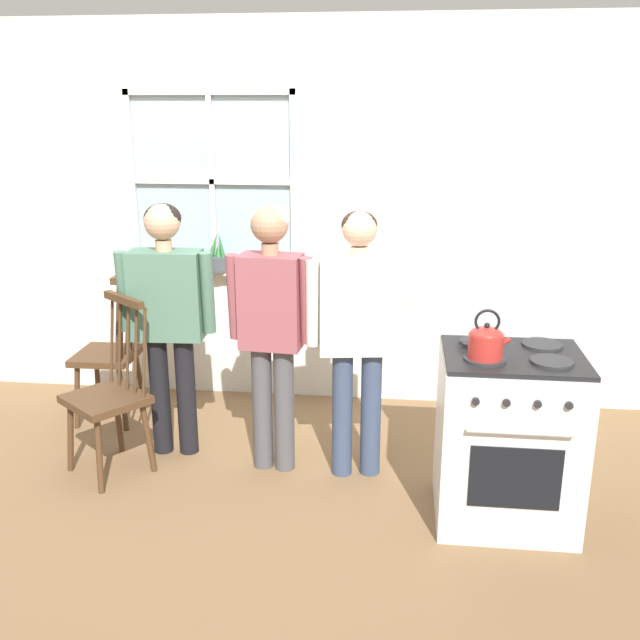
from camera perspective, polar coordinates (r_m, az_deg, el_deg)
ground_plane at (r=4.29m, az=-6.45°, el=-12.97°), size 16.00×16.00×0.00m
wall_back at (r=5.15m, az=-3.17°, el=7.99°), size 6.40×0.16×2.70m
chair_by_window at (r=5.12m, az=-16.47°, el=-2.67°), size 0.41×0.42×1.06m
chair_near_wall at (r=4.40m, az=-16.51°, el=-5.93°), size 0.58×0.57×1.06m
person_elderly_left at (r=4.38m, az=-12.11°, el=1.15°), size 0.59×0.24×1.58m
person_teen_center at (r=4.09m, az=-3.91°, el=0.46°), size 0.51×0.24×1.60m
person_adult_right at (r=4.02m, az=3.06°, el=-0.10°), size 0.60×0.27×1.57m
stove at (r=3.90m, az=14.74°, el=-8.81°), size 0.71×0.68×1.08m
kettle at (r=3.55m, az=13.15°, el=-1.66°), size 0.21×0.17×0.25m
potted_plant at (r=5.21m, az=-8.16°, el=4.77°), size 0.16×0.16×0.29m
handbag at (r=4.91m, az=-14.36°, el=1.80°), size 0.19×0.22×0.31m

